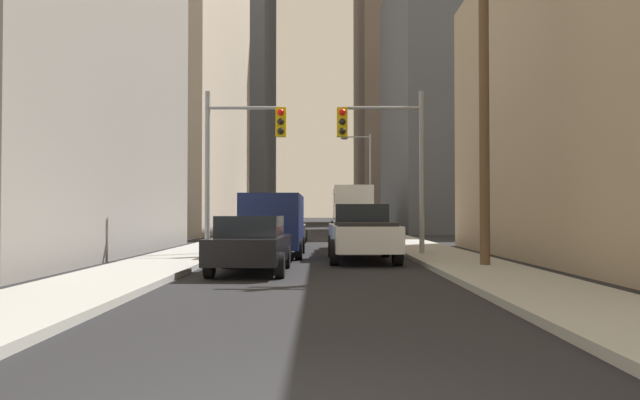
{
  "coord_description": "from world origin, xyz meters",
  "views": [
    {
      "loc": [
        0.2,
        -4.32,
        1.6
      ],
      "look_at": [
        0.0,
        38.66,
        2.52
      ],
      "focal_mm": 33.86,
      "sensor_mm": 36.0,
      "label": 1
    }
  ],
  "objects_px": {
    "sedan_grey": "(292,228)",
    "sedan_green": "(284,231)",
    "sedan_red": "(357,232)",
    "traffic_signal_near_right": "(388,146)",
    "cargo_van_navy": "(277,221)",
    "city_bus": "(354,208)",
    "sedan_black": "(254,244)",
    "pickup_truck_white": "(364,233)",
    "traffic_signal_near_left": "(244,146)"
  },
  "relations": [
    {
      "from": "sedan_grey",
      "to": "traffic_signal_near_right",
      "type": "relative_size",
      "value": 0.71
    },
    {
      "from": "sedan_green",
      "to": "pickup_truck_white",
      "type": "bearing_deg",
      "value": -66.97
    },
    {
      "from": "cargo_van_navy",
      "to": "sedan_black",
      "type": "distance_m",
      "value": 6.11
    },
    {
      "from": "city_bus",
      "to": "sedan_grey",
      "type": "height_order",
      "value": "city_bus"
    },
    {
      "from": "pickup_truck_white",
      "to": "sedan_red",
      "type": "bearing_deg",
      "value": 89.22
    },
    {
      "from": "city_bus",
      "to": "sedan_red",
      "type": "relative_size",
      "value": 2.71
    },
    {
      "from": "sedan_red",
      "to": "cargo_van_navy",
      "type": "bearing_deg",
      "value": -128.99
    },
    {
      "from": "city_bus",
      "to": "pickup_truck_white",
      "type": "relative_size",
      "value": 2.12
    },
    {
      "from": "city_bus",
      "to": "cargo_van_navy",
      "type": "bearing_deg",
      "value": -100.21
    },
    {
      "from": "cargo_van_navy",
      "to": "city_bus",
      "type": "bearing_deg",
      "value": 79.79
    },
    {
      "from": "sedan_green",
      "to": "traffic_signal_near_right",
      "type": "relative_size",
      "value": 0.71
    },
    {
      "from": "sedan_grey",
      "to": "sedan_red",
      "type": "bearing_deg",
      "value": -66.07
    },
    {
      "from": "city_bus",
      "to": "sedan_grey",
      "type": "distance_m",
      "value": 11.53
    },
    {
      "from": "sedan_black",
      "to": "sedan_red",
      "type": "relative_size",
      "value": 1.0
    },
    {
      "from": "sedan_black",
      "to": "sedan_green",
      "type": "relative_size",
      "value": 1.0
    },
    {
      "from": "sedan_red",
      "to": "sedan_grey",
      "type": "xyz_separation_m",
      "value": [
        -3.18,
        7.17,
        0.0
      ]
    },
    {
      "from": "sedan_red",
      "to": "traffic_signal_near_left",
      "type": "bearing_deg",
      "value": -134.75
    },
    {
      "from": "sedan_red",
      "to": "traffic_signal_near_right",
      "type": "height_order",
      "value": "traffic_signal_near_right"
    },
    {
      "from": "cargo_van_navy",
      "to": "sedan_red",
      "type": "distance_m",
      "value": 5.05
    },
    {
      "from": "sedan_green",
      "to": "traffic_signal_near_left",
      "type": "height_order",
      "value": "traffic_signal_near_left"
    },
    {
      "from": "pickup_truck_white",
      "to": "city_bus",
      "type": "bearing_deg",
      "value": 87.95
    },
    {
      "from": "sedan_green",
      "to": "sedan_grey",
      "type": "height_order",
      "value": "same"
    },
    {
      "from": "sedan_green",
      "to": "sedan_grey",
      "type": "bearing_deg",
      "value": 89.16
    },
    {
      "from": "traffic_signal_near_right",
      "to": "sedan_grey",
      "type": "bearing_deg",
      "value": 109.4
    },
    {
      "from": "city_bus",
      "to": "cargo_van_navy",
      "type": "height_order",
      "value": "city_bus"
    },
    {
      "from": "cargo_van_navy",
      "to": "sedan_grey",
      "type": "distance_m",
      "value": 11.08
    },
    {
      "from": "pickup_truck_white",
      "to": "traffic_signal_near_right",
      "type": "xyz_separation_m",
      "value": [
        0.96,
        1.48,
        3.08
      ]
    },
    {
      "from": "city_bus",
      "to": "traffic_signal_near_left",
      "type": "xyz_separation_m",
      "value": [
        -5.1,
        -22.3,
        2.07
      ]
    },
    {
      "from": "pickup_truck_white",
      "to": "traffic_signal_near_right",
      "type": "bearing_deg",
      "value": 57.1
    },
    {
      "from": "city_bus",
      "to": "sedan_grey",
      "type": "xyz_separation_m",
      "value": [
        -3.95,
        -10.77,
        -1.16
      ]
    },
    {
      "from": "sedan_black",
      "to": "traffic_signal_near_right",
      "type": "xyz_separation_m",
      "value": [
        4.2,
        5.63,
        3.24
      ]
    },
    {
      "from": "cargo_van_navy",
      "to": "sedan_green",
      "type": "distance_m",
      "value": 5.57
    },
    {
      "from": "sedan_grey",
      "to": "traffic_signal_near_left",
      "type": "relative_size",
      "value": 0.71
    },
    {
      "from": "cargo_van_navy",
      "to": "traffic_signal_near_left",
      "type": "bearing_deg",
      "value": -158.46
    },
    {
      "from": "city_bus",
      "to": "traffic_signal_near_right",
      "type": "height_order",
      "value": "traffic_signal_near_right"
    },
    {
      "from": "sedan_black",
      "to": "traffic_signal_near_right",
      "type": "bearing_deg",
      "value": 53.27
    },
    {
      "from": "cargo_van_navy",
      "to": "traffic_signal_near_left",
      "type": "xyz_separation_m",
      "value": [
        -1.17,
        -0.46,
        2.71
      ]
    },
    {
      "from": "sedan_green",
      "to": "sedan_grey",
      "type": "relative_size",
      "value": 1.0
    },
    {
      "from": "pickup_truck_white",
      "to": "traffic_signal_near_left",
      "type": "bearing_deg",
      "value": 160.79
    },
    {
      "from": "sedan_grey",
      "to": "sedan_green",
      "type": "bearing_deg",
      "value": -90.84
    },
    {
      "from": "cargo_van_navy",
      "to": "sedan_black",
      "type": "xyz_separation_m",
      "value": [
        -0.16,
        -6.09,
        -0.52
      ]
    },
    {
      "from": "city_bus",
      "to": "traffic_signal_near_right",
      "type": "relative_size",
      "value": 1.92
    },
    {
      "from": "sedan_red",
      "to": "traffic_signal_near_right",
      "type": "relative_size",
      "value": 0.71
    },
    {
      "from": "traffic_signal_near_left",
      "to": "sedan_red",
      "type": "bearing_deg",
      "value": 45.25
    },
    {
      "from": "city_bus",
      "to": "sedan_black",
      "type": "distance_m",
      "value": 28.25
    },
    {
      "from": "city_bus",
      "to": "sedan_black",
      "type": "relative_size",
      "value": 2.71
    },
    {
      "from": "pickup_truck_white",
      "to": "sedan_red",
      "type": "distance_m",
      "value": 5.85
    },
    {
      "from": "city_bus",
      "to": "cargo_van_navy",
      "type": "distance_m",
      "value": 22.2
    },
    {
      "from": "sedan_red",
      "to": "traffic_signal_near_right",
      "type": "bearing_deg",
      "value": -78.62
    },
    {
      "from": "cargo_van_navy",
      "to": "sedan_grey",
      "type": "bearing_deg",
      "value": 90.11
    }
  ]
}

